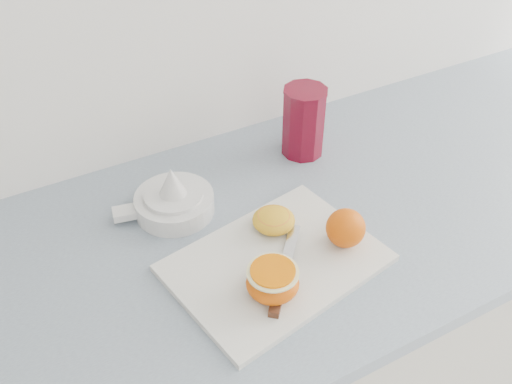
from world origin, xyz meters
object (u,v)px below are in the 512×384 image
Objects in this scene: citrus_juicer at (173,200)px; red_tumbler at (304,124)px; counter at (269,363)px; half_orange at (273,281)px; cutting_board at (276,263)px.

red_tumbler reaches higher than citrus_juicer.
half_orange reaches higher than counter.
cutting_board is at bearing 55.43° from half_orange.
red_tumbler reaches higher than counter.
half_orange is (-0.04, -0.06, 0.03)m from cutting_board.
counter is at bearing 59.95° from half_orange.
citrus_juicer is at bearing 115.01° from cutting_board.
half_orange is at bearing -128.66° from red_tumbler.
citrus_juicer reaches higher than cutting_board.
half_orange is 0.27m from citrus_juicer.
half_orange is at bearing -77.59° from citrus_juicer.
half_orange reaches higher than cutting_board.
half_orange is 0.40m from red_tumbler.
cutting_board is 0.23m from citrus_juicer.
counter is 0.50m from citrus_juicer.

